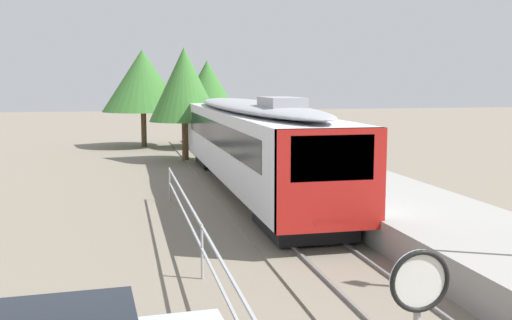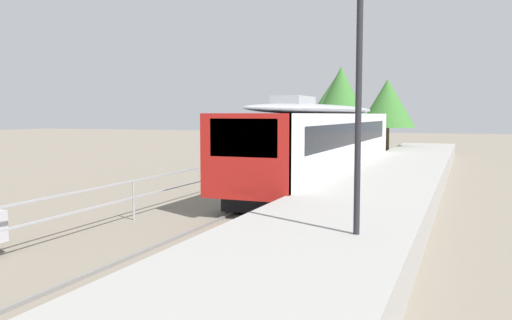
% 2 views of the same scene
% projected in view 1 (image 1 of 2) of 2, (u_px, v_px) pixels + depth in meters
% --- Properties ---
extents(ground_plane, '(160.00, 160.00, 0.00)m').
position_uv_depth(ground_plane, '(209.00, 265.00, 14.27)').
color(ground_plane, slate).
extents(track_rails, '(3.20, 60.00, 0.14)m').
position_uv_depth(track_rails, '(328.00, 255.00, 14.92)').
color(track_rails, slate).
rests_on(track_rails, ground).
extents(commuter_train, '(2.82, 19.09, 3.74)m').
position_uv_depth(commuter_train, '(250.00, 138.00, 23.54)').
color(commuter_train, silver).
rests_on(commuter_train, track_rails).
extents(station_platform, '(3.90, 60.00, 0.90)m').
position_uv_depth(station_platform, '(446.00, 232.00, 15.58)').
color(station_platform, '#999691').
rests_on(station_platform, ground).
extents(speed_limit_sign, '(0.61, 0.10, 2.81)m').
position_uv_depth(speed_limit_sign, '(418.00, 319.00, 5.61)').
color(speed_limit_sign, '#9EA0A5').
rests_on(speed_limit_sign, ground).
extents(tree_behind_carpark, '(4.05, 4.05, 5.78)m').
position_uv_depth(tree_behind_carpark, '(207.00, 88.00, 38.88)').
color(tree_behind_carpark, brown).
rests_on(tree_behind_carpark, ground).
extents(tree_behind_station_far, '(5.47, 5.47, 6.55)m').
position_uv_depth(tree_behind_station_far, '(143.00, 81.00, 39.94)').
color(tree_behind_station_far, brown).
rests_on(tree_behind_station_far, ground).
extents(tree_distant_left, '(3.93, 3.93, 6.26)m').
position_uv_depth(tree_distant_left, '(184.00, 85.00, 32.69)').
color(tree_distant_left, brown).
rests_on(tree_distant_left, ground).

